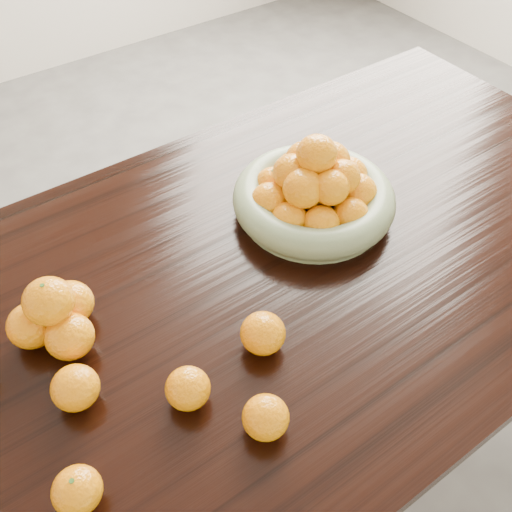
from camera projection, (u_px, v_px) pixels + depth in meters
ground at (254, 443)px, 1.70m from camera, size 5.00×5.00×0.00m
dining_table at (253, 304)px, 1.22m from camera, size 2.00×1.00×0.75m
fruit_bowl at (315, 192)px, 1.24m from camera, size 0.36×0.36×0.20m
orange_pyramid at (55, 316)px, 1.01m from camera, size 0.16×0.16×0.14m
loose_orange_0 at (77, 491)px, 0.82m from camera, size 0.07×0.07×0.07m
loose_orange_1 at (188, 388)px, 0.94m from camera, size 0.08×0.08×0.07m
loose_orange_2 at (266, 417)px, 0.90m from camera, size 0.08×0.08×0.07m
loose_orange_4 at (75, 388)px, 0.93m from camera, size 0.08×0.08×0.07m
loose_orange_5 at (263, 333)px, 1.01m from camera, size 0.08×0.08×0.08m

